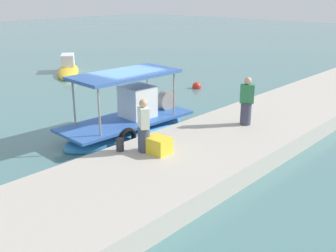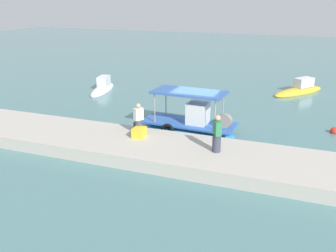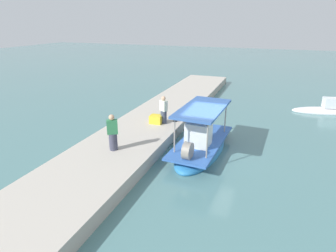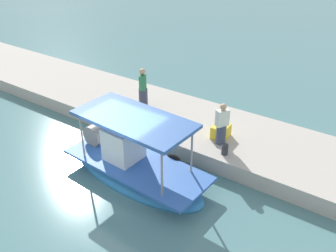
# 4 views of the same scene
# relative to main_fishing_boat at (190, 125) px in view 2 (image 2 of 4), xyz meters

# --- Properties ---
(ground_plane) EXTENTS (120.00, 120.00, 0.00)m
(ground_plane) POSITION_rel_main_fishing_boat_xyz_m (0.23, 0.60, -0.42)
(ground_plane) COLOR slate
(dock_quay) EXTENTS (36.00, 4.00, 0.63)m
(dock_quay) POSITION_rel_main_fishing_boat_xyz_m (0.23, -3.74, -0.11)
(dock_quay) COLOR #B8AFA3
(dock_quay) RESTS_ON ground_plane
(main_fishing_boat) EXTENTS (5.63, 2.34, 2.76)m
(main_fishing_boat) POSITION_rel_main_fishing_boat_xyz_m (0.00, 0.00, 0.00)
(main_fishing_boat) COLOR #2C7BBB
(main_fishing_boat) RESTS_ON ground_plane
(fisherman_near_bollard) EXTENTS (0.50, 0.53, 1.65)m
(fisherman_near_bollard) POSITION_rel_main_fishing_boat_xyz_m (-1.90, -2.79, 0.95)
(fisherman_near_bollard) COLOR #3C4457
(fisherman_near_bollard) RESTS_ON dock_quay
(fisherman_by_crate) EXTENTS (0.54, 0.57, 1.76)m
(fisherman_by_crate) POSITION_rel_main_fishing_boat_xyz_m (2.43, -3.66, 1.00)
(fisherman_by_crate) COLOR #3C3E51
(fisherman_by_crate) RESTS_ON dock_quay
(mooring_bollard) EXTENTS (0.24, 0.24, 0.39)m
(mooring_bollard) POSITION_rel_main_fishing_boat_xyz_m (-2.37, -2.22, 0.40)
(mooring_bollard) COLOR #2D2D33
(mooring_bollard) RESTS_ON dock_quay
(cargo_crate) EXTENTS (0.59, 0.73, 0.49)m
(cargo_crate) POSITION_rel_main_fishing_boat_xyz_m (-1.70, -3.19, 0.45)
(cargo_crate) COLOR yellow
(cargo_crate) RESTS_ON dock_quay
(marker_buoy) EXTENTS (0.51, 0.51, 0.51)m
(marker_buoy) POSITION_rel_main_fishing_boat_xyz_m (7.77, 2.87, -0.32)
(marker_buoy) COLOR red
(marker_buoy) RESTS_ON ground_plane
(moored_boat_near) EXTENTS (4.30, 5.09, 1.44)m
(moored_boat_near) POSITION_rel_main_fishing_boat_xyz_m (5.42, 12.03, -0.21)
(moored_boat_near) COLOR gold
(moored_boat_near) RESTS_ON ground_plane
(moored_boat_mid) EXTENTS (2.22, 4.89, 1.38)m
(moored_boat_mid) POSITION_rel_main_fishing_boat_xyz_m (-9.83, 7.04, -0.23)
(moored_boat_mid) COLOR white
(moored_boat_mid) RESTS_ON ground_plane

